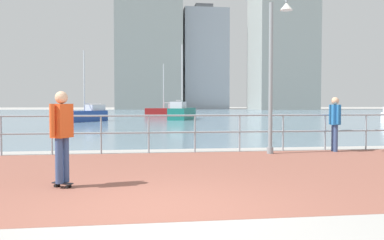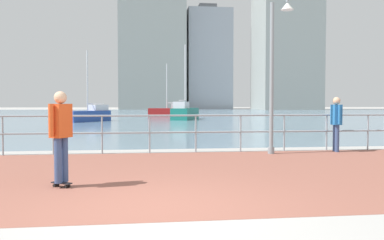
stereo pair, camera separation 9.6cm
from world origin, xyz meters
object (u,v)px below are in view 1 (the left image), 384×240
object	(u,v)px
lamppost	(275,59)
sailboat_navy	(165,111)
skateboarder	(62,130)
bystander	(335,119)
sailboat_gray	(86,115)
sailboat_yellow	(182,112)

from	to	relation	value
lamppost	sailboat_navy	world-z (taller)	sailboat_navy
skateboarder	bystander	bearing A→B (deg)	30.63
sailboat_gray	sailboat_navy	world-z (taller)	sailboat_navy
lamppost	sailboat_gray	bearing A→B (deg)	110.14
lamppost	bystander	world-z (taller)	lamppost
skateboarder	sailboat_navy	distance (m)	39.59
skateboarder	sailboat_yellow	size ratio (longest dim) A/B	0.25
lamppost	skateboarder	distance (m)	6.87
sailboat_gray	sailboat_yellow	xyz separation A→B (m)	(8.31, 2.89, 0.10)
skateboarder	bystander	world-z (taller)	skateboarder
bystander	sailboat_navy	bearing A→B (deg)	94.81
lamppost	sailboat_yellow	distance (m)	25.57
skateboarder	sailboat_navy	world-z (taller)	sailboat_navy
bystander	sailboat_gray	bearing A→B (deg)	115.01
bystander	sailboat_yellow	xyz separation A→B (m)	(-2.04, 25.08, -0.34)
lamppost	bystander	xyz separation A→B (m)	(2.07, 0.39, -1.79)
lamppost	bystander	bearing A→B (deg)	10.78
lamppost	skateboarder	size ratio (longest dim) A/B	2.95
bystander	sailboat_navy	xyz separation A→B (m)	(-2.94, 34.96, -0.41)
bystander	lamppost	bearing A→B (deg)	-169.22
sailboat_navy	sailboat_yellow	bearing A→B (deg)	-84.81
skateboarder	bystander	distance (m)	8.58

